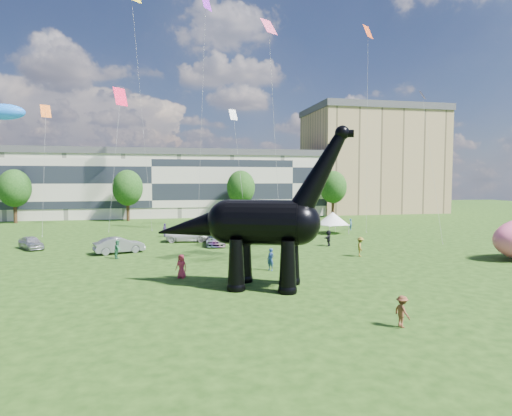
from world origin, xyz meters
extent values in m
plane|color=#16330C|center=(0.00, 0.00, 0.00)|extent=(220.00, 220.00, 0.00)
cube|color=beige|center=(-8.00, 62.00, 6.00)|extent=(78.00, 11.00, 12.00)
cube|color=tan|center=(40.00, 65.00, 11.00)|extent=(28.00, 18.00, 22.00)
cylinder|color=#382314|center=(-30.00, 53.00, 1.60)|extent=(0.56, 0.56, 3.20)
ellipsoid|color=#14380F|center=(-30.00, 53.00, 6.32)|extent=(5.20, 5.20, 6.24)
cylinder|color=#382314|center=(-12.00, 53.00, 1.60)|extent=(0.56, 0.56, 3.20)
ellipsoid|color=#14380F|center=(-12.00, 53.00, 6.32)|extent=(5.20, 5.20, 6.24)
cylinder|color=#382314|center=(8.00, 53.00, 1.60)|extent=(0.56, 0.56, 3.20)
ellipsoid|color=#14380F|center=(8.00, 53.00, 6.32)|extent=(5.20, 5.20, 6.24)
cylinder|color=#382314|center=(26.00, 53.00, 1.60)|extent=(0.56, 0.56, 3.20)
ellipsoid|color=#14380F|center=(26.00, 53.00, 6.32)|extent=(5.20, 5.20, 6.24)
cone|color=black|center=(-0.99, 2.66, 1.68)|extent=(1.51, 1.51, 3.35)
sphere|color=black|center=(-0.99, 2.66, 0.20)|extent=(1.23, 1.23, 1.23)
cone|color=black|center=(-0.05, 4.93, 1.68)|extent=(1.51, 1.51, 3.35)
sphere|color=black|center=(-0.05, 4.93, 0.20)|extent=(1.23, 1.23, 1.23)
cone|color=black|center=(2.11, 1.38, 1.68)|extent=(1.51, 1.51, 3.35)
sphere|color=black|center=(2.11, 1.38, 0.20)|extent=(1.23, 1.23, 1.23)
cone|color=black|center=(3.05, 3.65, 1.68)|extent=(1.51, 1.51, 3.35)
sphere|color=black|center=(3.05, 3.65, 0.20)|extent=(1.23, 1.23, 1.23)
cylinder|color=black|center=(0.93, 3.20, 4.36)|extent=(5.49, 4.58, 3.02)
sphere|color=black|center=(-1.24, 4.09, 4.36)|extent=(3.02, 3.02, 3.02)
sphere|color=black|center=(3.10, 2.30, 4.36)|extent=(2.90, 2.90, 2.90)
cone|color=black|center=(4.36, 1.77, 7.59)|extent=(4.53, 3.16, 5.92)
sphere|color=black|center=(5.61, 1.25, 10.16)|extent=(0.94, 0.94, 0.94)
cylinder|color=black|center=(5.92, 1.12, 10.10)|extent=(0.91, 0.75, 0.49)
cone|color=black|center=(-3.37, 4.98, 3.98)|extent=(6.36, 4.43, 3.28)
imported|color=#B5B5BA|center=(-19.18, 23.42, 0.68)|extent=(3.54, 4.25, 1.37)
imported|color=gray|center=(-9.96, 18.99, 0.79)|extent=(5.06, 3.15, 1.57)
imported|color=silver|center=(-2.95, 25.61, 0.72)|extent=(5.39, 2.92, 1.44)
imported|color=#595960|center=(-0.04, 22.19, 0.74)|extent=(2.77, 5.32, 1.47)
cube|color=white|center=(11.52, 31.47, 1.06)|extent=(3.84, 3.84, 0.12)
cone|color=white|center=(11.52, 31.47, 1.84)|extent=(4.86, 4.86, 1.45)
cylinder|color=#999999|center=(9.73, 30.80, 0.53)|extent=(0.06, 0.06, 1.06)
cylinder|color=#999999|center=(12.20, 29.68, 0.53)|extent=(0.06, 0.06, 1.06)
cylinder|color=#999999|center=(10.85, 33.26, 0.53)|extent=(0.06, 0.06, 1.06)
cylinder|color=#999999|center=(13.31, 32.15, 0.53)|extent=(0.06, 0.06, 1.06)
cube|color=white|center=(16.41, 29.37, 1.19)|extent=(3.87, 3.87, 0.13)
cone|color=white|center=(16.41, 29.37, 2.06)|extent=(4.90, 4.90, 1.63)
cylinder|color=#999999|center=(15.25, 27.56, 0.60)|extent=(0.07, 0.07, 1.19)
cylinder|color=#999999|center=(18.22, 28.20, 0.60)|extent=(0.07, 0.07, 1.19)
cylinder|color=#999999|center=(14.61, 30.53, 0.60)|extent=(0.07, 0.07, 1.19)
cylinder|color=#999999|center=(17.58, 31.17, 0.60)|extent=(0.07, 0.07, 1.19)
imported|color=black|center=(11.82, 19.12, 0.87)|extent=(1.42, 1.58, 1.74)
imported|color=brown|center=(5.84, -5.82, 0.78)|extent=(0.72, 1.08, 1.56)
imported|color=#2C6F4A|center=(-9.76, 16.05, 0.85)|extent=(0.78, 0.93, 1.69)
imported|color=#355D85|center=(20.51, 32.61, 0.80)|extent=(0.64, 0.70, 1.61)
imported|color=#AD2B3F|center=(-4.35, 6.97, 0.87)|extent=(1.02, 0.91, 1.75)
imported|color=navy|center=(2.66, 8.17, 0.89)|extent=(0.72, 0.78, 1.78)
imported|color=olive|center=(12.40, 12.51, 0.92)|extent=(1.06, 1.35, 1.84)
imported|color=#473372|center=(-5.64, 30.55, 0.84)|extent=(0.78, 1.06, 1.68)
plane|color=#F1103C|center=(-12.01, 44.10, 19.76)|extent=(2.74, 2.50, 2.76)
plane|color=#E5560C|center=(-21.80, 41.02, 16.80)|extent=(1.86, 1.40, 1.79)
plane|color=white|center=(4.65, 40.22, 17.00)|extent=(1.86, 1.33, 1.67)
ellipsoid|color=blue|center=(-25.27, 35.34, 15.72)|extent=(5.30, 5.07, 1.98)
plane|color=#E13E6B|center=(8.00, 31.26, 27.18)|extent=(2.97, 2.55, 2.18)
plane|color=black|center=(26.52, 25.01, 17.89)|extent=(1.45, 1.35, 1.10)
plane|color=purple|center=(0.95, 43.58, 34.77)|extent=(2.66, 2.95, 2.94)
plane|color=red|center=(23.99, 35.31, 28.95)|extent=(2.27, 1.89, 1.98)
camera|label=1|loc=(-5.32, -24.37, 7.18)|focal=30.00mm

